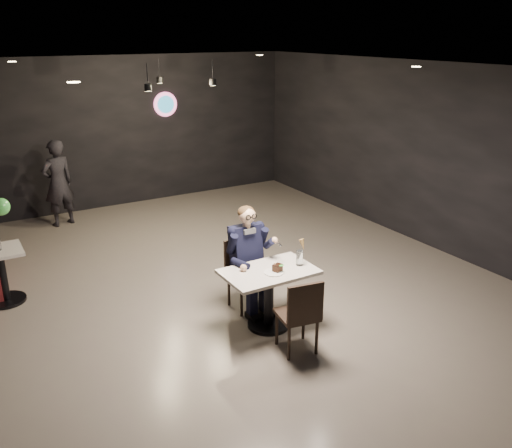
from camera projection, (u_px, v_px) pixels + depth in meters
floor at (236, 282)px, 7.87m from camera, size 9.00×9.00×0.00m
wall_sign at (165, 104)px, 11.20m from camera, size 0.50×0.06×0.50m
pendant_lights at (173, 68)px, 8.52m from camera, size 1.40×1.20×0.36m
main_table at (269, 298)px, 6.58m from camera, size 1.10×0.70×0.75m
chair_far at (246, 275)px, 6.99m from camera, size 0.42×0.46×0.92m
chair_near at (297, 313)px, 6.06m from camera, size 0.49×0.52×0.92m
seated_man at (246, 257)px, 6.90m from camera, size 0.60×0.80×1.44m
dessert_plate at (274, 272)px, 6.38m from camera, size 0.24×0.24×0.01m
cake_slice at (277, 268)px, 6.39m from camera, size 0.13×0.12×0.07m
mint_leaf at (282, 265)px, 6.36m from camera, size 0.07×0.04×0.01m
sundae_glass at (300, 258)px, 6.57m from camera, size 0.08×0.08×0.19m
wafer_cone at (303, 245)px, 6.57m from camera, size 0.08×0.08×0.13m
side_table at (3, 277)px, 7.17m from camera, size 0.58×0.58×0.73m
passerby at (58, 183)px, 9.92m from camera, size 0.67×0.54×1.61m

